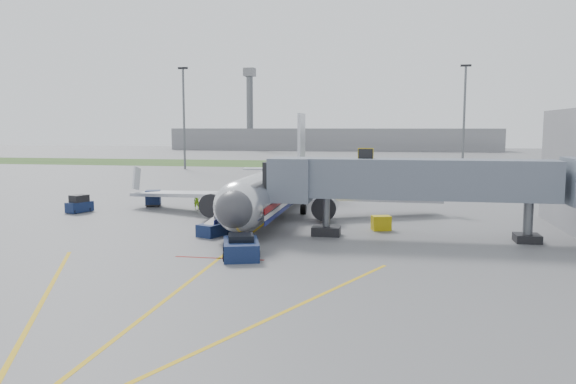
% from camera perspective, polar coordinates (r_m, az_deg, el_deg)
% --- Properties ---
extents(ground, '(400.00, 400.00, 0.00)m').
position_cam_1_polar(ground, '(40.80, -5.33, -5.44)').
color(ground, '#565659').
rests_on(ground, ground).
extents(grass_strip, '(300.00, 25.00, 0.01)m').
position_cam_1_polar(grass_strip, '(129.17, 5.36, 2.81)').
color(grass_strip, '#2D4C1E').
rests_on(grass_strip, ground).
extents(apron_markings, '(21.52, 50.00, 0.01)m').
position_cam_1_polar(apron_markings, '(33.92, -8.70, -7.98)').
color(apron_markings, gold).
rests_on(apron_markings, ground).
extents(airliner, '(32.10, 35.67, 10.25)m').
position_cam_1_polar(airliner, '(55.06, -1.13, 0.51)').
color(airliner, silver).
rests_on(airliner, ground).
extents(jet_bridge, '(25.30, 4.00, 6.90)m').
position_cam_1_polar(jet_bridge, '(43.68, 12.92, 1.15)').
color(jet_bridge, slate).
rests_on(jet_bridge, ground).
extents(light_mast_left, '(2.00, 0.44, 20.40)m').
position_cam_1_polar(light_mast_left, '(115.85, -10.53, 7.63)').
color(light_mast_left, '#595B60').
rests_on(light_mast_left, ground).
extents(light_mast_right, '(2.00, 0.44, 20.40)m').
position_cam_1_polar(light_mast_right, '(114.36, 17.46, 7.45)').
color(light_mast_right, '#595B60').
rests_on(light_mast_right, ground).
extents(distant_terminal, '(120.00, 14.00, 8.00)m').
position_cam_1_polar(distant_terminal, '(209.52, 4.48, 5.36)').
color(distant_terminal, slate).
rests_on(distant_terminal, ground).
extents(control_tower, '(4.00, 4.00, 30.00)m').
position_cam_1_polar(control_tower, '(209.85, -3.91, 9.01)').
color(control_tower, '#595B60').
rests_on(control_tower, ground).
extents(pushback_tug, '(3.19, 4.16, 1.53)m').
position_cam_1_polar(pushback_tug, '(37.02, -4.80, -5.67)').
color(pushback_tug, '#0D1A3A').
rests_on(pushback_tug, ground).
extents(baggage_tug, '(2.14, 2.82, 1.76)m').
position_cam_1_polar(baggage_tug, '(59.94, -20.43, -1.21)').
color(baggage_tug, '#0D1A3A').
rests_on(baggage_tug, ground).
extents(baggage_cart_a, '(2.10, 2.10, 1.73)m').
position_cam_1_polar(baggage_cart_a, '(52.07, -5.25, -1.83)').
color(baggage_cart_a, '#0D1A3A').
rests_on(baggage_cart_a, ground).
extents(baggage_cart_b, '(2.15, 2.15, 1.97)m').
position_cam_1_polar(baggage_cart_b, '(56.30, -6.27, -1.08)').
color(baggage_cart_b, '#0D1A3A').
rests_on(baggage_cart_b, ground).
extents(baggage_cart_c, '(2.00, 2.00, 1.71)m').
position_cam_1_polar(baggage_cart_c, '(62.32, -13.54, -0.61)').
color(baggage_cart_c, '#0D1A3A').
rests_on(baggage_cart_c, ground).
extents(belt_loader, '(2.87, 4.76, 2.26)m').
position_cam_1_polar(belt_loader, '(45.19, -7.02, -3.56)').
color(belt_loader, '#0D1A3A').
rests_on(belt_loader, ground).
extents(ground_power_cart, '(1.74, 1.41, 1.21)m').
position_cam_1_polar(ground_power_cart, '(47.11, 9.44, -3.14)').
color(ground_power_cart, gold).
rests_on(ground_power_cart, ground).
extents(ramp_worker, '(0.77, 0.70, 1.76)m').
position_cam_1_polar(ramp_worker, '(59.12, -9.25, -0.88)').
color(ramp_worker, '#8DDA19').
rests_on(ramp_worker, ground).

